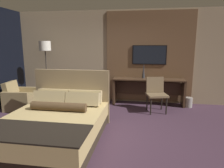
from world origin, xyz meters
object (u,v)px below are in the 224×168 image
desk_chair (156,91)px  floor_lamp (45,51)px  book (156,79)px  armchair_by_window (21,99)px  waste_bin (188,102)px  vase_tall (144,71)px  desk (148,87)px  tv (149,55)px  bed (55,123)px

desk_chair → floor_lamp: bearing=160.8°
book → desk_chair: bearing=-91.5°
armchair_by_window → waste_bin: 4.78m
desk_chair → vase_tall: bearing=104.1°
floor_lamp → waste_bin: 4.48m
floor_lamp → waste_bin: (4.23, 0.17, -1.44)m
armchair_by_window → book: bearing=-81.4°
waste_bin → armchair_by_window: bearing=-169.2°
vase_tall → waste_bin: 1.58m
floor_lamp → vase_tall: (2.92, 0.33, -0.58)m
desk_chair → vase_tall: size_ratio=2.06×
desk → floor_lamp: size_ratio=1.11×
vase_tall → tv: bearing=41.5°
floor_lamp → vase_tall: 3.00m
floor_lamp → tv: bearing=8.5°
book → waste_bin: book is taller
waste_bin → floor_lamp: bearing=-177.7°
tv → floor_lamp: 3.12m
armchair_by_window → waste_bin: bearing=-84.7°
waste_bin → bed: bearing=-139.7°
tv → desk_chair: (0.19, -0.80, -0.92)m
armchair_by_window → vase_tall: size_ratio=1.85×
bed → waste_bin: (2.93, 2.48, -0.18)m
floor_lamp → waste_bin: floor_lamp is taller
desk_chair → vase_tall: vase_tall is taller
desk → book: 0.34m
armchair_by_window → floor_lamp: (0.46, 0.72, 1.32)m
armchair_by_window → vase_tall: bearing=-78.3°
vase_tall → armchair_by_window: bearing=-162.8°
bed → armchair_by_window: size_ratio=2.63×
armchair_by_window → waste_bin: armchair_by_window is taller
desk_chair → book: 0.61m
bed → desk: bed is taller
bed → desk_chair: 2.79m
bed → book: bed is taller
desk_chair → vase_tall: 0.87m
book → desk: bearing=163.6°
bed → book: (1.98, 2.53, 0.48)m
floor_lamp → book: size_ratio=8.40×
armchair_by_window → floor_lamp: bearing=-38.1°
bed → waste_bin: bearing=40.3°
tv → floor_lamp: bearing=-171.5°
bed → book: 3.25m
vase_tall → floor_lamp: bearing=-173.7°
bed → desk_chair: size_ratio=2.35×
armchair_by_window → book: size_ratio=3.68×
desk_chair → armchair_by_window: (-3.73, -0.38, -0.29)m
armchair_by_window → book: 3.90m
floor_lamp → book: 3.38m
desk_chair → waste_bin: (0.96, 0.51, -0.41)m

